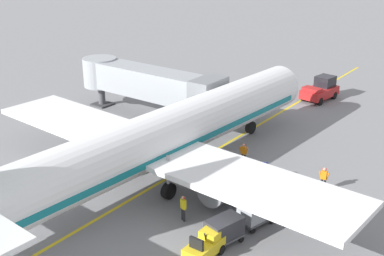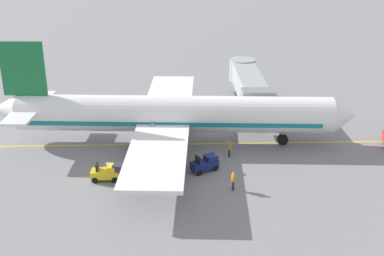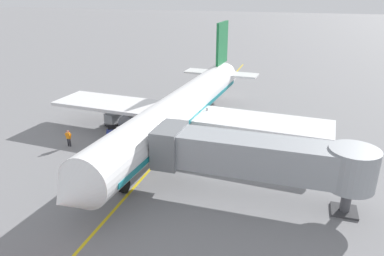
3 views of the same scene
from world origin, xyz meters
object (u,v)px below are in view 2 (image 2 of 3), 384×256
Objects in this scene: parked_airliner at (172,115)px; ground_crew_loader at (229,148)px; baggage_tug_trailing at (205,164)px; ground_crew_marshaller at (233,180)px; baggage_cart_front at (157,173)px; baggage_cart_second_in_train at (126,171)px; ground_crew_wing_walker at (135,154)px; jet_bridge at (249,84)px; baggage_tug_lead at (106,173)px.

parked_airliner is 22.09× the size of ground_crew_loader.
baggage_tug_trailing is (6.31, 3.11, -2.47)m from parked_airliner.
ground_crew_marshaller is at bearing 30.75° from baggage_tug_trailing.
baggage_cart_front is 2.81m from baggage_cart_second_in_train.
ground_crew_wing_walker reaches higher than baggage_tug_trailing.
baggage_cart_front is at bearing -30.62° from jet_bridge.
parked_airliner is at bearing 143.77° from baggage_tug_lead.
ground_crew_marshaller is (9.99, 5.30, -2.23)m from parked_airliner.
baggage_tug_trailing is (15.49, -6.06, -2.74)m from jet_bridge.
ground_crew_marshaller reaches higher than baggage_tug_lead.
baggage_tug_lead is at bearing -36.23° from parked_airliner.
baggage_cart_front is at bearing 30.31° from ground_crew_wing_walker.
parked_airliner is 9.23m from baggage_cart_second_in_train.
jet_bridge is (-9.18, 9.18, 0.27)m from parked_airliner.
ground_crew_wing_walker and ground_crew_loader have the same top height.
parked_airliner is at bearing 171.52° from baggage_cart_front.
ground_crew_loader is at bearing 111.25° from baggage_tug_lead.
parked_airliner reaches higher than baggage_cart_front.
jet_bridge is 9.38× the size of ground_crew_wing_walker.
jet_bridge is 16.86m from baggage_tug_trailing.
ground_crew_loader is (-4.54, 9.67, 0.00)m from baggage_cart_second_in_train.
ground_crew_wing_walker is 10.27m from ground_crew_marshaller.
baggage_cart_front is 8.52m from ground_crew_loader.
baggage_cart_front is at bearing 82.74° from baggage_tug_lead.
ground_crew_loader reaches higher than baggage_tug_trailing.
ground_crew_loader is at bearing 138.66° from baggage_tug_trailing.
jet_bridge is 5.32× the size of baggage_cart_front.
baggage_tug_trailing is 1.64× the size of ground_crew_marshaller.
baggage_tug_trailing is at bearing 103.22° from baggage_cart_second_in_train.
baggage_tug_lead is 1.76m from baggage_cart_second_in_train.
baggage_cart_front is at bearing -103.07° from ground_crew_marshaller.
jet_bridge is 5.73× the size of baggage_tug_trailing.
baggage_tug_lead is (17.06, -14.96, -2.74)m from jet_bridge.
baggage_tug_lead is 0.84× the size of baggage_cart_front.
parked_airliner is 14.91× the size of baggage_tug_lead.
baggage_cart_second_in_train is (7.99, -4.04, -2.24)m from parked_airliner.
jet_bridge is 5.32× the size of baggage_cart_second_in_train.
ground_crew_wing_walker is at bearing -149.69° from baggage_cart_front.
ground_crew_wing_walker is at bearing 170.53° from baggage_cart_second_in_train.
ground_crew_marshaller is at bearing 27.96° from parked_airliner.
parked_airliner is 12.98m from jet_bridge.
baggage_tug_lead is at bearing -79.96° from baggage_tug_trailing.
jet_bridge is 9.38× the size of ground_crew_loader.
baggage_cart_front is (17.64, -10.44, -2.51)m from jet_bridge.
baggage_cart_second_in_train is (1.68, -7.15, 0.24)m from baggage_tug_trailing.
parked_airliner is 6.97m from ground_crew_loader.
baggage_tug_trailing is 4.28m from ground_crew_marshaller.
ground_crew_wing_walker reaches higher than baggage_cart_front.
ground_crew_wing_walker is (4.67, -3.48, -2.23)m from parked_airliner.
ground_crew_marshaller is (19.16, -3.88, -2.50)m from jet_bridge.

